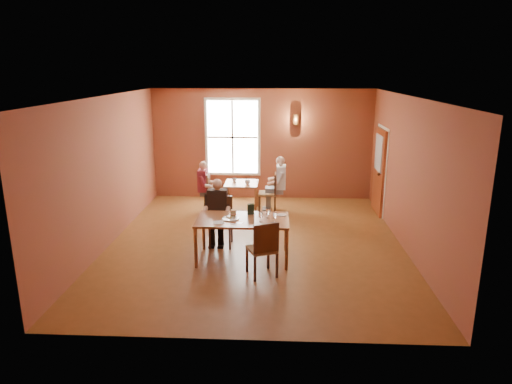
{
  "coord_description": "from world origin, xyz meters",
  "views": [
    {
      "loc": [
        0.45,
        -8.86,
        3.52
      ],
      "look_at": [
        0.0,
        0.2,
        1.05
      ],
      "focal_mm": 32.0,
      "sensor_mm": 36.0,
      "label": 1
    }
  ],
  "objects_px": {
    "diner_white": "(269,185)",
    "diner_maroon": "(215,187)",
    "second_table": "(242,197)",
    "diner_main": "(220,216)",
    "chair_empty": "(262,248)",
    "chair_diner_maroon": "(216,192)",
    "chair_diner_main": "(221,222)",
    "chair_diner_white": "(267,192)",
    "main_table": "(243,239)"
  },
  "relations": [
    {
      "from": "diner_main",
      "to": "second_table",
      "type": "height_order",
      "value": "diner_main"
    },
    {
      "from": "diner_main",
      "to": "chair_diner_white",
      "type": "relative_size",
      "value": 1.33
    },
    {
      "from": "main_table",
      "to": "chair_diner_main",
      "type": "relative_size",
      "value": 1.71
    },
    {
      "from": "chair_diner_white",
      "to": "diner_white",
      "type": "relative_size",
      "value": 0.73
    },
    {
      "from": "main_table",
      "to": "chair_diner_maroon",
      "type": "height_order",
      "value": "chair_diner_maroon"
    },
    {
      "from": "chair_empty",
      "to": "chair_diner_white",
      "type": "xyz_separation_m",
      "value": [
        -0.0,
        3.72,
        -0.02
      ]
    },
    {
      "from": "chair_diner_main",
      "to": "diner_main",
      "type": "relative_size",
      "value": 0.77
    },
    {
      "from": "diner_main",
      "to": "chair_empty",
      "type": "xyz_separation_m",
      "value": [
        0.88,
        -1.29,
        -0.14
      ]
    },
    {
      "from": "diner_maroon",
      "to": "chair_diner_white",
      "type": "bearing_deg",
      "value": 90.0
    },
    {
      "from": "second_table",
      "to": "diner_maroon",
      "type": "xyz_separation_m",
      "value": [
        -0.68,
        0.0,
        0.26
      ]
    },
    {
      "from": "second_table",
      "to": "chair_diner_maroon",
      "type": "relative_size",
      "value": 0.87
    },
    {
      "from": "second_table",
      "to": "chair_diner_white",
      "type": "bearing_deg",
      "value": 0.0
    },
    {
      "from": "diner_main",
      "to": "main_table",
      "type": "bearing_deg",
      "value": 128.88
    },
    {
      "from": "chair_diner_main",
      "to": "diner_maroon",
      "type": "height_order",
      "value": "diner_maroon"
    },
    {
      "from": "diner_white",
      "to": "diner_maroon",
      "type": "height_order",
      "value": "diner_white"
    },
    {
      "from": "diner_white",
      "to": "second_table",
      "type": "bearing_deg",
      "value": 90.0
    },
    {
      "from": "diner_maroon",
      "to": "diner_white",
      "type": "bearing_deg",
      "value": 90.0
    },
    {
      "from": "diner_main",
      "to": "diner_white",
      "type": "distance_m",
      "value": 2.59
    },
    {
      "from": "main_table",
      "to": "diner_white",
      "type": "height_order",
      "value": "diner_white"
    },
    {
      "from": "chair_empty",
      "to": "chair_diner_maroon",
      "type": "distance_m",
      "value": 3.94
    },
    {
      "from": "chair_empty",
      "to": "diner_maroon",
      "type": "distance_m",
      "value": 3.95
    },
    {
      "from": "second_table",
      "to": "chair_diner_maroon",
      "type": "distance_m",
      "value": 0.66
    },
    {
      "from": "chair_diner_main",
      "to": "chair_diner_maroon",
      "type": "distance_m",
      "value": 2.43
    },
    {
      "from": "diner_main",
      "to": "chair_diner_maroon",
      "type": "distance_m",
      "value": 2.47
    },
    {
      "from": "second_table",
      "to": "chair_empty",
      "type": "bearing_deg",
      "value": -80.07
    },
    {
      "from": "diner_maroon",
      "to": "main_table",
      "type": "bearing_deg",
      "value": 17.28
    },
    {
      "from": "main_table",
      "to": "diner_main",
      "type": "height_order",
      "value": "diner_main"
    },
    {
      "from": "diner_white",
      "to": "chair_diner_maroon",
      "type": "distance_m",
      "value": 1.34
    },
    {
      "from": "second_table",
      "to": "chair_diner_main",
      "type": "bearing_deg",
      "value": -95.56
    },
    {
      "from": "chair_diner_maroon",
      "to": "diner_white",
      "type": "bearing_deg",
      "value": 90.0
    },
    {
      "from": "second_table",
      "to": "diner_main",
      "type": "bearing_deg",
      "value": -95.49
    },
    {
      "from": "chair_diner_main",
      "to": "chair_diner_maroon",
      "type": "xyz_separation_m",
      "value": [
        -0.42,
        2.39,
        -0.02
      ]
    },
    {
      "from": "chair_diner_main",
      "to": "diner_white",
      "type": "xyz_separation_m",
      "value": [
        0.91,
        2.39,
        0.17
      ]
    },
    {
      "from": "main_table",
      "to": "chair_diner_white",
      "type": "bearing_deg",
      "value": 82.83
    },
    {
      "from": "chair_diner_white",
      "to": "diner_maroon",
      "type": "bearing_deg",
      "value": 90.0
    },
    {
      "from": "main_table",
      "to": "chair_empty",
      "type": "xyz_separation_m",
      "value": [
        0.38,
        -0.67,
        0.11
      ]
    },
    {
      "from": "chair_diner_white",
      "to": "diner_maroon",
      "type": "relative_size",
      "value": 0.79
    },
    {
      "from": "chair_diner_main",
      "to": "diner_maroon",
      "type": "bearing_deg",
      "value": -79.42
    },
    {
      "from": "diner_main",
      "to": "diner_maroon",
      "type": "height_order",
      "value": "diner_main"
    },
    {
      "from": "chair_diner_maroon",
      "to": "chair_diner_white",
      "type": "bearing_deg",
      "value": 90.0
    },
    {
      "from": "main_table",
      "to": "chair_diner_white",
      "type": "distance_m",
      "value": 3.07
    },
    {
      "from": "chair_empty",
      "to": "main_table",
      "type": "bearing_deg",
      "value": 96.47
    },
    {
      "from": "second_table",
      "to": "chair_diner_white",
      "type": "distance_m",
      "value": 0.66
    },
    {
      "from": "diner_maroon",
      "to": "second_table",
      "type": "bearing_deg",
      "value": 90.0
    },
    {
      "from": "main_table",
      "to": "chair_diner_maroon",
      "type": "distance_m",
      "value": 3.18
    },
    {
      "from": "diner_main",
      "to": "diner_white",
      "type": "relative_size",
      "value": 0.96
    },
    {
      "from": "diner_white",
      "to": "diner_maroon",
      "type": "distance_m",
      "value": 1.36
    },
    {
      "from": "main_table",
      "to": "diner_maroon",
      "type": "bearing_deg",
      "value": 107.28
    },
    {
      "from": "main_table",
      "to": "diner_maroon",
      "type": "xyz_separation_m",
      "value": [
        -0.95,
        3.04,
        0.22
      ]
    },
    {
      "from": "chair_diner_main",
      "to": "diner_main",
      "type": "bearing_deg",
      "value": 90.0
    }
  ]
}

